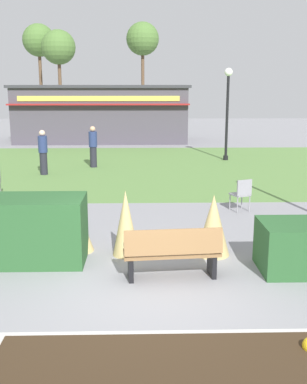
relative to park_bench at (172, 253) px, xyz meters
The scene contains 17 objects.
ground_plane 0.83m from the park_bench, 131.16° to the right, with size 80.00×80.00×0.00m, color gray.
lawn_patch 11.41m from the park_bench, 92.24° to the left, with size 36.00×12.00×0.01m, color #5B8442.
flower_bed 3.15m from the park_bench, 93.67° to the right, with size 4.49×2.14×0.32m.
park_bench is the anchor object (origin of this frame).
hedge_left 3.02m from the park_bench, 162.88° to the left, with size 2.51×1.10×1.27m, color #28562B.
ornamental_grass_behind_left 1.48m from the park_bench, 125.50° to the left, with size 0.53×0.53×1.33m, color tan.
ornamental_grass_behind_right 1.48m from the park_bench, 52.71° to the left, with size 0.68×0.68×1.24m, color tan.
ornamental_grass_behind_center 2.37m from the park_bench, 141.78° to the left, with size 0.67×0.67×0.96m, color tan.
lamppost_far 13.74m from the park_bench, 76.07° to the left, with size 0.36×0.36×4.05m.
food_kiosk 21.00m from the park_bench, 97.94° to the left, with size 10.24×4.77×3.31m.
cafe_chair_west 4.92m from the park_bench, 64.03° to the left, with size 0.57×0.57×0.89m.
person_strolling 11.74m from the park_bench, 102.45° to the left, with size 0.34×0.34×1.69m.
person_standing 10.74m from the park_bench, 113.31° to the left, with size 0.34×0.34×1.69m.
parked_car_west_slot 27.41m from the park_bench, 95.25° to the left, with size 4.29×2.22×1.20m.
tree_left_bg 34.80m from the park_bench, 90.70° to the left, with size 2.80×2.80×8.55m.
tree_right_bg 33.73m from the park_bench, 102.72° to the left, with size 2.80×2.80×7.72m.
tree_center_bg 36.87m from the park_bench, 105.08° to the left, with size 2.80×2.80×8.48m.
Camera 1 is at (-0.08, -7.21, 3.36)m, focal length 43.77 mm.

